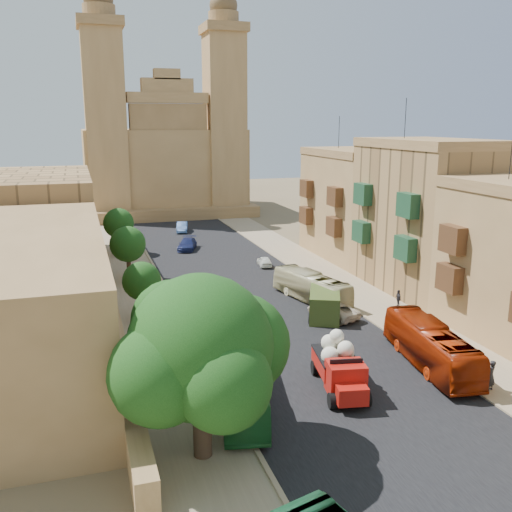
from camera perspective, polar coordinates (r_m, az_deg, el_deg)
ground at (r=28.65m, az=16.71°, el=-19.57°), size 260.00×260.00×0.00m
road_surface at (r=53.82m, az=-1.27°, el=-3.21°), size 14.00×140.00×0.01m
sidewalk_east at (r=57.08m, az=7.94°, el=-2.37°), size 5.00×140.00×0.01m
sidewalk_west at (r=52.11m, az=-11.38°, el=-4.03°), size 5.00×140.00×0.01m
kerb_east at (r=56.07m, az=5.62°, el=-2.53°), size 0.25×140.00×0.12m
kerb_west at (r=52.39m, az=-8.66°, el=-3.76°), size 0.25×140.00×0.12m
townhouse_c at (r=54.52m, az=16.59°, el=3.90°), size 9.00×14.00×17.40m
townhouse_d at (r=66.55m, az=9.85°, el=5.21°), size 9.00×14.00×15.90m
west_wall at (r=42.16m, az=-14.02°, el=-7.07°), size 1.00×40.00×1.80m
west_building_low at (r=39.37m, az=-22.12°, el=-4.07°), size 10.00×28.00×8.40m
west_building_mid at (r=64.53m, az=-20.49°, el=3.28°), size 10.00×22.00×10.00m
church at (r=99.41m, az=-9.23°, el=9.79°), size 28.00×22.50×36.30m
ficus_tree at (r=26.12m, az=-5.41°, el=-9.52°), size 8.77×8.07×8.77m
street_tree_a at (r=33.91m, az=-9.17°, el=-6.79°), size 3.63×3.63×5.58m
street_tree_b at (r=45.46m, az=-11.36°, el=-2.49°), size 3.04×3.04×4.68m
street_tree_c at (r=56.97m, az=-12.71°, el=1.15°), size 3.52×3.52×5.41m
street_tree_d at (r=68.72m, az=-13.58°, el=3.18°), size 3.56×3.56×5.47m
red_truck at (r=34.00m, az=8.38°, el=-10.80°), size 3.23×6.08×3.39m
olive_pickup at (r=46.18m, az=6.86°, el=-4.74°), size 4.26×5.76×2.18m
bus_green_north at (r=31.90m, az=-1.54°, el=-12.68°), size 4.10×9.71×2.64m
bus_red_east at (r=38.35m, az=17.07°, el=-8.58°), size 3.68×10.14×2.76m
bus_cream_east at (r=49.85m, az=5.56°, el=-3.12°), size 4.21×9.28×2.52m
car_blue_a at (r=38.92m, az=-0.02°, el=-8.83°), size 2.37×3.96×1.26m
car_white_a at (r=52.44m, az=-3.95°, el=-3.08°), size 2.11×3.44×1.07m
car_cream at (r=46.03m, az=7.69°, el=-5.40°), size 3.62×5.00×1.26m
car_dkblue at (r=70.17m, az=-6.89°, el=1.18°), size 3.35×5.05×1.36m
car_white_b at (r=61.73m, az=0.85°, el=-0.53°), size 1.66×3.29×1.07m
car_blue_b at (r=81.71m, az=-7.40°, el=2.89°), size 2.30×4.40×1.38m
pedestrian_a at (r=36.39m, az=22.43°, el=-11.00°), size 0.80×0.69×1.87m
pedestrian_c at (r=49.64m, az=14.03°, el=-4.15°), size 0.45×0.91×1.50m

